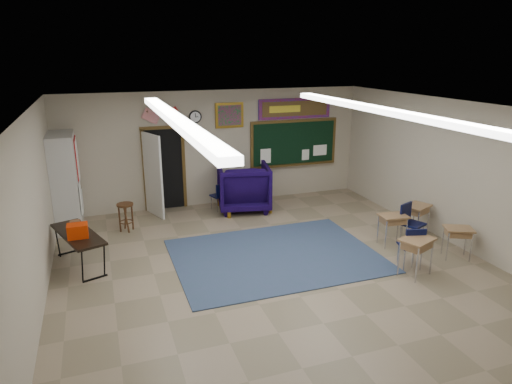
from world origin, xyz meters
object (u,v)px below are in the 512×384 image
object	(u,v)px
student_desk_front_left	(392,228)
student_desk_front_right	(416,218)
wooden_stool	(126,217)
folding_table	(80,248)
wingback_armchair	(244,187)

from	to	relation	value
student_desk_front_left	student_desk_front_right	bearing A→B (deg)	25.72
wooden_stool	folding_table	bearing A→B (deg)	-121.62
student_desk_front_left	wooden_stool	world-z (taller)	student_desk_front_left
wingback_armchair	wooden_stool	distance (m)	3.04
wingback_armchair	folding_table	world-z (taller)	wingback_armchair
folding_table	student_desk_front_right	bearing A→B (deg)	-26.17
student_desk_front_right	wooden_stool	world-z (taller)	student_desk_front_right
folding_table	wooden_stool	xyz separation A→B (m)	(0.96, 1.56, -0.03)
wooden_stool	wingback_armchair	bearing A→B (deg)	10.20
wingback_armchair	student_desk_front_left	world-z (taller)	wingback_armchair
student_desk_front_left	wooden_stool	size ratio (longest dim) A/B	1.03
student_desk_front_right	wooden_stool	distance (m)	6.51
wingback_armchair	student_desk_front_right	size ratio (longest dim) A/B	1.86
student_desk_front_left	wooden_stool	xyz separation A→B (m)	(-5.22, 2.70, -0.04)
student_desk_front_right	folding_table	xyz separation A→B (m)	(-7.02, 0.83, -0.02)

